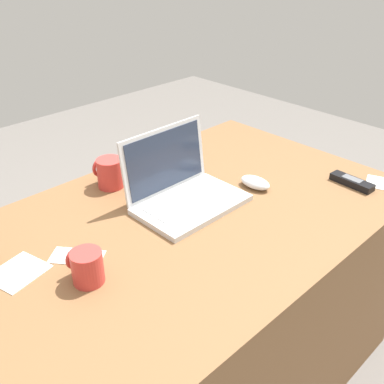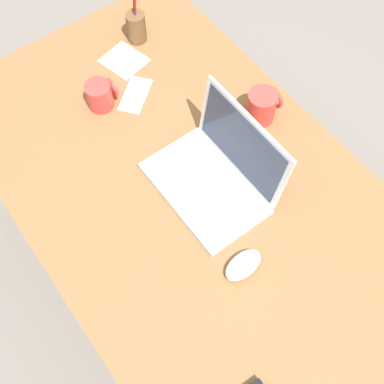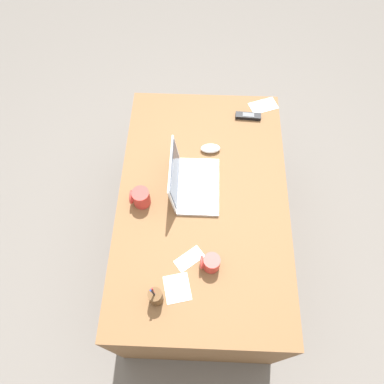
{
  "view_description": "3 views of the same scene",
  "coord_description": "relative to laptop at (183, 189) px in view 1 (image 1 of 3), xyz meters",
  "views": [
    {
      "loc": [
        -0.8,
        -0.85,
        1.5
      ],
      "look_at": [
        0.02,
        -0.02,
        0.83
      ],
      "focal_mm": 42.67,
      "sensor_mm": 36.0,
      "label": 1
    },
    {
      "loc": [
        0.58,
        -0.4,
        1.95
      ],
      "look_at": [
        0.06,
        -0.02,
        0.78
      ],
      "focal_mm": 46.06,
      "sensor_mm": 36.0,
      "label": 2
    },
    {
      "loc": [
        -0.88,
        0.02,
        2.4
      ],
      "look_at": [
        -0.01,
        0.06,
        0.82
      ],
      "focal_mm": 33.48,
      "sensor_mm": 36.0,
      "label": 3
    }
  ],
  "objects": [
    {
      "name": "cordless_phone",
      "position": [
        0.49,
        -0.32,
        -0.03
      ],
      "size": [
        0.05,
        0.15,
        0.03
      ],
      "color": "black",
      "rests_on": "desk"
    },
    {
      "name": "paper_note_right",
      "position": [
        -0.4,
        -0.01,
        -0.05
      ],
      "size": [
        0.14,
        0.15,
        0.0
      ],
      "primitive_type": "cube",
      "rotation": [
        0.0,
        0.0,
        0.67
      ],
      "color": "white",
      "rests_on": "desk"
    },
    {
      "name": "paper_note_near_laptop",
      "position": [
        -0.54,
        0.04,
        -0.05
      ],
      "size": [
        0.15,
        0.14,
        0.0
      ],
      "primitive_type": "cube",
      "rotation": [
        0.0,
        0.0,
        0.24
      ],
      "color": "white",
      "rests_on": "desk"
    },
    {
      "name": "coffee_mug_white",
      "position": [
        -0.43,
        -0.11,
        -0.0
      ],
      "size": [
        0.08,
        0.09,
        0.09
      ],
      "color": "#C63833",
      "rests_on": "desk"
    },
    {
      "name": "laptop",
      "position": [
        0.0,
        0.0,
        0.0
      ],
      "size": [
        0.34,
        0.25,
        0.23
      ],
      "color": "silver",
      "rests_on": "desk"
    },
    {
      "name": "desk",
      "position": [
        -0.06,
        -0.07,
        -0.42
      ],
      "size": [
        1.46,
        0.89,
        0.74
      ],
      "primitive_type": "cube",
      "color": "brown",
      "rests_on": "ground"
    },
    {
      "name": "computer_mouse",
      "position": [
        0.24,
        -0.1,
        -0.03
      ],
      "size": [
        0.07,
        0.11,
        0.04
      ],
      "primitive_type": "ellipsoid",
      "rotation": [
        0.0,
        0.0,
        0.07
      ],
      "color": "white",
      "rests_on": "desk"
    },
    {
      "name": "coffee_mug_tall",
      "position": [
        -0.1,
        0.25,
        0.0
      ],
      "size": [
        0.09,
        0.1,
        0.1
      ],
      "color": "#C63833",
      "rests_on": "desk"
    },
    {
      "name": "ground_plane",
      "position": [
        -0.06,
        -0.07,
        -0.79
      ],
      "size": [
        6.0,
        6.0,
        0.0
      ],
      "primitive_type": "plane",
      "color": "slate"
    }
  ]
}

